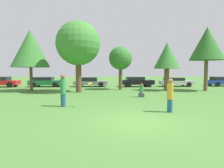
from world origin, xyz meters
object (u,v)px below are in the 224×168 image
Objects in this scene: tree_1 at (78,44)px; tree_3 at (167,56)px; parked_car_grey at (90,82)px; parked_car_green at (46,82)px; tree_4 at (207,44)px; parked_car_black at (137,81)px; person_catcher at (170,95)px; bystander_sitting at (141,91)px; parked_car_blue at (222,81)px; person_thrower at (63,90)px; tree_0 at (30,49)px; parked_car_red at (2,82)px; parked_car_silver at (176,82)px; frisbee at (90,84)px; tree_2 at (120,59)px.

tree_1 reaches higher than tree_3.
parked_car_green is at bearing 177.77° from parked_car_grey.
parked_car_black is at bearing 140.01° from tree_4.
person_catcher is at bearing -107.15° from tree_3.
person_catcher is 5.50m from bystander_sitting.
parked_car_grey is 17.71m from parked_car_blue.
parked_car_grey is (-4.89, 9.92, 0.19)m from bystander_sitting.
tree_1 is (-0.14, 7.28, 3.68)m from person_thrower.
bystander_sitting is at bearing -24.87° from tree_0.
parked_car_blue is at bearing 19.99° from tree_1.
parked_car_red is (-5.52, 4.76, -3.62)m from tree_0.
tree_1 reaches higher than parked_car_blue.
bystander_sitting is 0.22× the size of tree_3.
person_thrower is 0.43× the size of parked_car_silver.
frisbee is (1.56, -0.26, 0.40)m from person_thrower.
tree_1 is 12.90m from tree_4.
bystander_sitting is at bearing -32.81° from tree_1.
parked_car_silver is (5.20, 0.24, -0.07)m from parked_car_black.
parked_car_green is (-5.16, 6.43, -3.96)m from tree_1.
bystander_sitting is 6.62m from tree_3.
tree_0 is at bearing 164.98° from tree_1.
parked_car_green is at bearing 116.14° from frisbee.
person_thrower is at bearing -147.51° from tree_4.
parked_car_grey is at bearing 116.24° from bystander_sitting.
frisbee is 14.04m from parked_car_grey.
person_thrower is 17.92m from parked_car_silver.
frisbee reaches higher than parked_car_grey.
tree_1 is (-1.70, 7.54, 3.28)m from frisbee.
tree_2 is 0.95× the size of tree_3.
tree_3 is 1.18× the size of parked_car_green.
parked_car_blue reaches higher than parked_car_silver.
parked_car_green is at bearing 128.74° from tree_1.
person_catcher is 11.76m from tree_2.
person_thrower is at bearing -144.70° from parked_car_blue.
parked_car_blue is at bearing 0.60° from parked_car_silver.
tree_3 is at bearing -34.25° from parked_car_grey.
person_catcher is 6.65× the size of frisbee.
tree_1 is 13.98m from parked_car_silver.
person_thrower reaches higher than frisbee.
person_catcher is at bearing -57.12° from tree_1.
tree_4 is 6.97m from parked_car_silver.
person_thrower reaches higher than person_catcher.
tree_4 is at bearing 30.02° from bystander_sitting.
parked_car_green is 5.67m from parked_car_grey.
frisbee is at bearing -77.31° from tree_1.
parked_car_green is 0.98× the size of parked_car_silver.
tree_0 is at bearing -27.06° from person_catcher.
tree_0 reaches higher than tree_2.
frisbee is 0.04× the size of tree_1.
person_thrower reaches higher than parked_car_grey.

